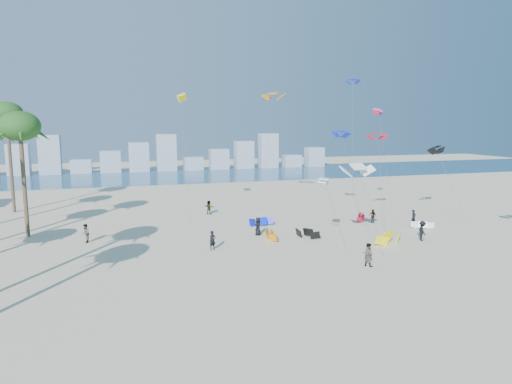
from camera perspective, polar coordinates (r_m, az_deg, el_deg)
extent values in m
plane|color=beige|center=(29.71, 3.53, -13.40)|extent=(220.00, 220.00, 0.00)
plane|color=navy|center=(98.88, -11.17, 2.02)|extent=(220.00, 220.00, 0.00)
imported|color=black|center=(40.79, -5.41, -5.99)|extent=(0.74, 0.62, 1.71)
imported|color=gray|center=(37.26, 13.69, -7.53)|extent=(1.08, 1.13, 1.84)
imported|color=black|center=(45.81, 0.25, -4.28)|extent=(0.98, 1.04, 1.79)
imported|color=gray|center=(53.03, 14.25, -2.90)|extent=(0.72, 0.98, 1.54)
imported|color=black|center=(46.46, 19.90, -4.55)|extent=(0.98, 1.36, 1.90)
imported|color=gray|center=(56.49, -5.85, -1.90)|extent=(1.38, 1.52, 1.68)
imported|color=black|center=(53.07, 18.93, -3.00)|extent=(0.72, 0.59, 1.71)
imported|color=gray|center=(45.75, -20.37, -4.84)|extent=(0.68, 0.87, 1.79)
cylinder|color=#595959|center=(41.13, 9.84, -2.83)|extent=(0.93, 3.24, 6.10)
cylinder|color=#595959|center=(54.66, 11.72, 2.06)|extent=(1.70, 2.41, 10.08)
cylinder|color=#595959|center=(49.42, 15.26, 1.16)|extent=(1.51, 4.78, 9.94)
cylinder|color=#595959|center=(51.81, -8.68, 4.06)|extent=(0.44, 3.05, 14.18)
cylinder|color=#595959|center=(56.12, 15.75, 3.42)|extent=(0.29, 3.73, 12.69)
cylinder|color=#595959|center=(59.36, 1.40, 5.06)|extent=(2.78, 3.32, 14.87)
cylinder|color=#595959|center=(56.49, 23.04, 0.82)|extent=(1.01, 4.88, 8.26)
cylinder|color=#595959|center=(40.37, 14.07, -2.28)|extent=(1.19, 2.80, 7.35)
cylinder|color=#595959|center=(73.20, 11.85, 6.67)|extent=(1.15, 3.00, 17.69)
cylinder|color=brown|center=(49.87, -26.80, 1.10)|extent=(0.40, 0.40, 10.78)
ellipsoid|color=#1E4E1B|center=(49.54, -27.22, 7.29)|extent=(3.80, 3.80, 2.85)
cylinder|color=brown|center=(64.21, -28.11, 3.12)|extent=(0.40, 0.40, 12.19)
ellipsoid|color=#1E4E1B|center=(64.02, -28.50, 8.56)|extent=(3.80, 3.80, 2.85)
cube|color=#9EADBF|center=(109.88, -27.35, 3.59)|extent=(4.40, 3.00, 6.60)
cube|color=#9EADBF|center=(108.87, -24.17, 4.24)|extent=(4.40, 3.00, 8.40)
cube|color=#9EADBF|center=(108.47, -20.83, 2.99)|extent=(4.40, 3.00, 3.00)
cube|color=#9EADBF|center=(108.14, -17.57, 3.61)|extent=(4.40, 3.00, 4.80)
cube|color=#9EADBF|center=(108.17, -14.30, 4.23)|extent=(4.40, 3.00, 6.60)
cube|color=#9EADBF|center=(108.57, -11.04, 4.82)|extent=(4.40, 3.00, 8.40)
cube|color=#9EADBF|center=(109.58, -7.77, 3.52)|extent=(4.40, 3.00, 3.00)
cube|color=#9EADBF|center=(110.65, -4.60, 4.09)|extent=(4.40, 3.00, 4.80)
cube|color=#9EADBF|center=(112.07, -1.50, 4.63)|extent=(4.40, 3.00, 6.60)
cube|color=#9EADBF|center=(113.81, 1.52, 5.15)|extent=(4.40, 3.00, 8.40)
cube|color=#9EADBF|center=(116.10, 4.43, 3.86)|extent=(4.40, 3.00, 3.00)
cube|color=#9EADBF|center=(118.42, 7.24, 4.35)|extent=(4.40, 3.00, 4.80)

